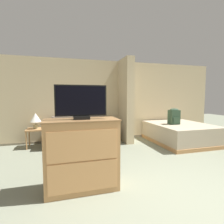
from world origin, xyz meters
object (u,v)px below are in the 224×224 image
at_px(couch, 80,134).
at_px(tv_dresser, 82,155).
at_px(tv, 81,102).
at_px(table_lamp, 35,118).
at_px(coffee_table, 83,140).
at_px(backpack, 174,116).
at_px(bed, 180,133).

bearing_deg(couch, tv_dresser, -94.90).
xyz_separation_m(couch, tv, (-0.22, -2.61, 1.03)).
height_order(table_lamp, tv_dresser, tv_dresser).
bearing_deg(tv, coffee_table, 83.19).
distance_m(tv_dresser, backpack, 3.64).
height_order(coffee_table, tv_dresser, tv_dresser).
bearing_deg(backpack, coffee_table, -174.50).
distance_m(tv_dresser, bed, 3.82).
bearing_deg(coffee_table, tv_dresser, -96.80).
bearing_deg(tv, bed, 31.53).
bearing_deg(bed, coffee_table, -174.86).
xyz_separation_m(tv_dresser, backpack, (3.03, 1.99, 0.29)).
bearing_deg(table_lamp, bed, -8.67).
relative_size(tv_dresser, bed, 0.55).
bearing_deg(tv_dresser, couch, 85.10).
distance_m(couch, table_lamp, 1.33).
xyz_separation_m(tv, backpack, (3.03, 1.99, -0.51)).
distance_m(couch, tv_dresser, 2.63).
bearing_deg(tv, tv_dresser, -90.00).
bearing_deg(backpack, couch, 167.68).
distance_m(bed, backpack, 0.58).
relative_size(table_lamp, tv_dresser, 0.40).
bearing_deg(tv_dresser, backpack, 33.35).
height_order(couch, tv_dresser, tv_dresser).
bearing_deg(coffee_table, table_lamp, 142.59).
relative_size(table_lamp, tv, 0.58).
distance_m(table_lamp, backpack, 4.08).
distance_m(table_lamp, tv, 2.87).
relative_size(couch, tv, 2.74).
relative_size(tv_dresser, backpack, 2.26).
distance_m(couch, tv, 2.81).
height_order(tv_dresser, tv, tv).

